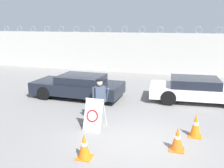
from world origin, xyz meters
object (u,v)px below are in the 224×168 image
traffic_cone_near (84,146)px  traffic_cone_far (196,125)px  barricade_sign (94,114)px  parked_car_front_coupe (78,86)px  security_guard (100,99)px  parked_car_rear_sedan (198,89)px  traffic_cone_mid (177,139)px

traffic_cone_near → traffic_cone_far: bearing=37.4°
barricade_sign → traffic_cone_far: (3.45, 0.37, -0.15)m
parked_car_front_coupe → security_guard: bearing=129.2°
security_guard → traffic_cone_near: (0.45, -2.64, -0.56)m
barricade_sign → security_guard: 0.78m
security_guard → traffic_cone_far: 3.53m
traffic_cone_near → parked_car_front_coupe: (-2.57, 5.38, 0.24)m
traffic_cone_near → parked_car_rear_sedan: size_ratio=0.15×
barricade_sign → traffic_cone_mid: 3.00m
traffic_cone_near → parked_car_front_coupe: 5.96m
security_guard → parked_car_front_coupe: size_ratio=0.37×
traffic_cone_near → parked_car_rear_sedan: bearing=63.2°
barricade_sign → parked_car_front_coupe: bearing=125.0°
traffic_cone_mid → traffic_cone_far: (0.54, 1.11, 0.05)m
traffic_cone_near → traffic_cone_far: traffic_cone_far is taller
security_guard → traffic_cone_mid: bearing=-65.8°
traffic_cone_near → traffic_cone_mid: traffic_cone_near is taller
traffic_cone_mid → barricade_sign: bearing=165.6°
barricade_sign → traffic_cone_mid: barricade_sign is taller
traffic_cone_near → parked_car_rear_sedan: 7.15m
parked_car_front_coupe → traffic_cone_far: bearing=152.9°
parked_car_rear_sedan → barricade_sign: bearing=-133.8°
parked_car_rear_sedan → security_guard: bearing=-138.8°
barricade_sign → parked_car_rear_sedan: size_ratio=0.23×
barricade_sign → traffic_cone_mid: bearing=-11.3°
security_guard → traffic_cone_near: bearing=-120.1°
traffic_cone_far → parked_car_rear_sedan: size_ratio=0.17×
traffic_cone_far → security_guard: bearing=174.7°
traffic_cone_near → traffic_cone_mid: (2.48, 1.21, -0.01)m
security_guard → barricade_sign: bearing=-127.4°
barricade_sign → parked_car_front_coupe: parked_car_front_coupe is taller
security_guard → traffic_cone_mid: size_ratio=2.34×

